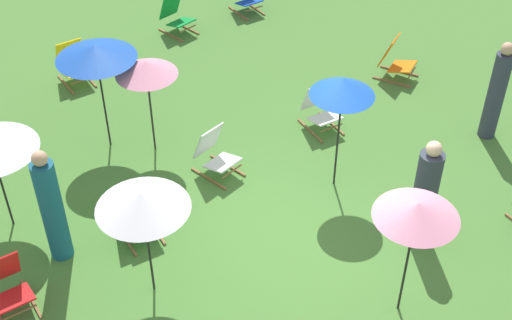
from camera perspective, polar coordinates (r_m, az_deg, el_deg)
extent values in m
plane|color=#477A33|center=(10.52, 4.75, -4.97)|extent=(40.00, 40.00, 0.00)
cube|color=olive|center=(13.66, 10.86, 6.17)|extent=(0.25, 0.74, 0.04)
cube|color=olive|center=(14.02, 11.45, 7.02)|extent=(0.25, 0.74, 0.04)
cube|color=orange|center=(13.69, 11.68, 7.38)|extent=(0.58, 0.55, 0.13)
cube|color=orange|center=(13.61, 10.64, 8.71)|extent=(0.53, 0.37, 0.57)
cylinder|color=olive|center=(13.68, 12.44, 6.90)|extent=(0.43, 0.15, 0.03)
cube|color=olive|center=(11.20, -3.82, -1.52)|extent=(0.06, 0.76, 0.04)
cube|color=olive|center=(11.43, -2.28, -0.45)|extent=(0.06, 0.76, 0.04)
cube|color=white|center=(11.10, -2.71, -0.21)|extent=(0.49, 0.45, 0.13)
cube|color=white|center=(11.09, -3.88, 1.57)|extent=(0.49, 0.26, 0.57)
cylinder|color=olive|center=(11.03, -1.95, -0.92)|extent=(0.44, 0.04, 0.03)
cube|color=olive|center=(15.06, -6.86, 9.93)|extent=(0.04, 0.76, 0.04)
cube|color=olive|center=(15.30, -5.60, 10.54)|extent=(0.04, 0.76, 0.04)
cube|color=#148C38|center=(14.99, -6.04, 10.96)|extent=(0.48, 0.43, 0.13)
cube|color=#148C38|center=(15.07, -6.89, 12.25)|extent=(0.48, 0.25, 0.57)
cylinder|color=olive|center=(14.89, -5.50, 10.48)|extent=(0.44, 0.03, 0.03)
cube|color=olive|center=(15.81, -1.43, 11.70)|extent=(0.20, 0.75, 0.04)
cube|color=olive|center=(16.02, -0.09, 12.11)|extent=(0.20, 0.75, 0.04)
cube|color=#1947B7|center=(15.73, -0.56, 12.59)|extent=(0.56, 0.52, 0.13)
cylinder|color=olive|center=(15.61, -0.14, 12.09)|extent=(0.44, 0.12, 0.03)
cube|color=olive|center=(12.19, 4.38, 2.35)|extent=(0.25, 0.74, 0.04)
cube|color=olive|center=(12.40, 6.09, 2.94)|extent=(0.25, 0.74, 0.04)
cube|color=white|center=(12.08, 5.58, 3.36)|extent=(0.58, 0.55, 0.13)
cube|color=white|center=(12.12, 4.86, 5.16)|extent=(0.53, 0.37, 0.57)
cylinder|color=olive|center=(11.99, 6.09, 2.60)|extent=(0.43, 0.15, 0.03)
cube|color=olive|center=(9.92, -17.62, -10.59)|extent=(0.20, 0.75, 0.04)
cube|color=red|center=(9.65, -18.94, -10.49)|extent=(0.56, 0.53, 0.13)
cube|color=red|center=(9.66, -19.85, -8.22)|extent=(0.52, 0.35, 0.57)
cylinder|color=olive|center=(9.56, -18.47, -11.55)|extent=(0.44, 0.12, 0.03)
cube|color=olive|center=(13.80, -15.02, 5.85)|extent=(0.20, 0.75, 0.04)
cube|color=olive|center=(13.92, -13.36, 6.45)|extent=(0.20, 0.75, 0.04)
cube|color=yellow|center=(13.65, -14.19, 6.86)|extent=(0.56, 0.52, 0.13)
cube|color=yellow|center=(13.75, -14.86, 8.37)|extent=(0.52, 0.34, 0.57)
cylinder|color=olive|center=(13.52, -13.81, 6.24)|extent=(0.44, 0.12, 0.03)
cube|color=olive|center=(10.37, -10.42, -6.27)|extent=(0.24, 0.74, 0.04)
cube|color=olive|center=(10.47, -8.19, -5.44)|extent=(0.24, 0.74, 0.04)
cube|color=#148C38|center=(10.17, -9.22, -5.20)|extent=(0.58, 0.55, 0.13)
cube|color=#148C38|center=(10.19, -10.05, -3.04)|extent=(0.53, 0.37, 0.57)
cylinder|color=olive|center=(10.08, -8.74, -6.17)|extent=(0.43, 0.15, 0.03)
cylinder|color=black|center=(10.58, 6.63, 2.05)|extent=(0.03, 0.03, 1.92)
cone|color=#194CB2|center=(10.10, 6.98, 5.89)|extent=(0.95, 0.95, 0.29)
cylinder|color=black|center=(11.61, -12.20, 4.90)|extent=(0.03, 0.03, 1.86)
cone|color=#194CB2|center=(11.17, -12.78, 8.47)|extent=(1.25, 1.25, 0.22)
cylinder|color=black|center=(9.08, -8.67, -6.66)|extent=(0.03, 0.03, 1.70)
cone|color=white|center=(8.57, -9.15, -3.18)|extent=(1.16, 1.16, 0.27)
cylinder|color=black|center=(8.90, 12.07, -7.86)|extent=(0.03, 0.03, 1.82)
cone|color=pink|center=(8.33, 12.82, -3.97)|extent=(1.02, 1.02, 0.20)
cylinder|color=black|center=(11.43, -8.47, 4.20)|extent=(0.03, 0.03, 1.66)
cone|color=pink|center=(11.03, -8.83, 7.34)|extent=(0.97, 0.97, 0.23)
cylinder|color=black|center=(10.52, -19.83, -1.66)|extent=(0.03, 0.03, 1.63)
cylinder|color=#333847|center=(10.04, 13.39, -2.90)|extent=(0.45, 0.45, 1.49)
sphere|color=beige|center=(9.52, 14.13, 0.87)|extent=(0.22, 0.22, 0.22)
cylinder|color=#195972|center=(9.84, -16.05, -3.98)|extent=(0.44, 0.44, 1.62)
sphere|color=tan|center=(9.27, -17.03, 0.11)|extent=(0.21, 0.21, 0.21)
cylinder|color=#333847|center=(12.29, 18.71, 4.89)|extent=(0.40, 0.40, 1.58)
sphere|color=tan|center=(11.84, 19.58, 8.42)|extent=(0.21, 0.21, 0.21)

